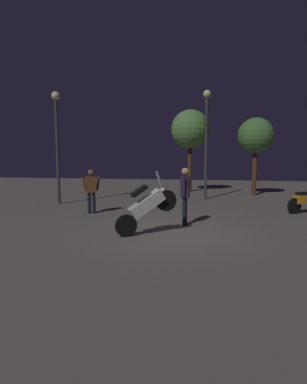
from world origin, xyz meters
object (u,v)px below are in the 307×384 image
(person_bystander_far, at_px, (91,188))
(streetlamp_near, at_px, (57,133))
(motorcycle_orange_parked_left, at_px, (306,201))
(person_rider_beside, at_px, (185,191))
(motorcycle_white_foreground, at_px, (146,206))
(streetlamp_far, at_px, (206,131))

(person_bystander_far, xyz_separation_m, streetlamp_near, (-2.25, 1.93, 2.10))
(motorcycle_orange_parked_left, height_order, person_rider_beside, person_rider_beside)
(motorcycle_white_foreground, xyz_separation_m, streetlamp_far, (1.39, 7.27, 2.49))
(person_bystander_far, relative_size, streetlamp_near, 0.33)
(streetlamp_far, bearing_deg, person_bystander_far, -130.56)
(motorcycle_orange_parked_left, relative_size, person_bystander_far, 0.94)
(motorcycle_white_foreground, bearing_deg, streetlamp_far, 46.94)
(streetlamp_near, height_order, streetlamp_far, streetlamp_far)
(person_rider_beside, height_order, person_bystander_far, person_rider_beside)
(streetlamp_near, relative_size, streetlamp_far, 0.93)
(motorcycle_white_foreground, xyz_separation_m, person_bystander_far, (-2.55, 2.67, 0.18))
(person_rider_beside, distance_m, person_bystander_far, 3.68)
(motorcycle_white_foreground, height_order, motorcycle_orange_parked_left, motorcycle_white_foreground)
(motorcycle_white_foreground, bearing_deg, person_rider_beside, 24.56)
(motorcycle_orange_parked_left, bearing_deg, streetlamp_near, 145.70)
(motorcycle_white_foreground, bearing_deg, motorcycle_orange_parked_left, 7.37)
(streetlamp_far, bearing_deg, person_rider_beside, -94.91)
(streetlamp_near, bearing_deg, motorcycle_orange_parked_left, -2.60)
(person_rider_beside, height_order, streetlamp_near, streetlamp_near)
(motorcycle_white_foreground, relative_size, motorcycle_orange_parked_left, 1.11)
(motorcycle_white_foreground, xyz_separation_m, person_rider_beside, (0.88, 1.35, 0.26))
(streetlamp_near, bearing_deg, streetlamp_far, 23.38)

